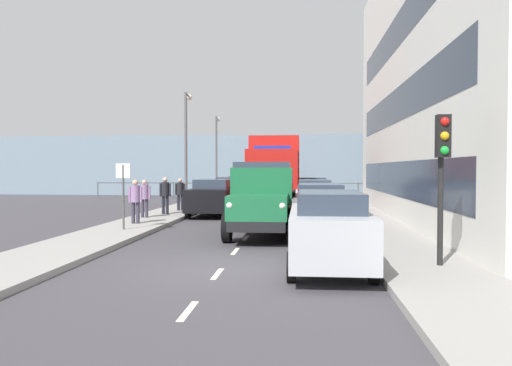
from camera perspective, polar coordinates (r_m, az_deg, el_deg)
ground_plane at (r=19.15m, az=-0.09°, el=-4.99°), size 80.00×80.00×0.00m
sidewalk_left at (r=19.25m, az=13.33°, el=-4.77°), size 2.33×37.66×0.15m
sidewalk_right at (r=20.05m, az=-12.97°, el=-4.52°), size 2.33×37.66×0.15m
road_centreline_markings at (r=18.22m, az=-0.36°, el=-5.32°), size 0.12×33.15×0.01m
building_terrace at (r=22.47m, az=26.72°, el=11.28°), size 8.41×21.71×12.09m
sea_horizon at (r=40.81m, az=2.72°, el=2.06°), size 80.00×0.80×5.00m
seawall_railing at (r=37.23m, az=2.48°, el=-0.34°), size 28.08×0.08×1.20m
truck_vintage_green at (r=16.02m, az=0.74°, el=-2.06°), size 2.17×5.64×2.43m
lorry_cargo_red at (r=26.31m, az=2.26°, el=1.35°), size 2.58×8.20×3.87m
car_silver_kerbside_near at (r=11.04m, az=8.37°, el=-5.24°), size 1.76×4.41×1.72m
car_grey_kerbside_1 at (r=16.50m, az=7.30°, el=-2.94°), size 1.82×4.57×1.72m
car_white_kerbside_2 at (r=22.43m, az=6.74°, el=-1.74°), size 1.78×3.91×1.72m
car_navy_kerbside_3 at (r=28.05m, az=6.42°, el=-1.05°), size 1.92×4.58×1.72m
car_black_oppositeside_0 at (r=23.35m, az=-4.96°, el=-1.59°), size 1.94×4.50×1.72m
car_maroon_oppositeside_1 at (r=29.17m, az=-2.92°, el=-0.94°), size 1.88×4.17×1.72m
car_teal_oppositeside_2 at (r=34.40m, az=-1.68°, el=-0.54°), size 1.95×4.67×1.72m
pedestrian_couple_b at (r=19.18m, az=-13.74°, el=-1.66°), size 0.53×0.34×1.66m
pedestrian_in_dark_coat at (r=21.46m, az=-12.75°, el=-1.41°), size 0.53×0.34×1.60m
pedestrian_with_bag at (r=22.85m, az=-10.43°, el=-1.08°), size 0.53×0.34×1.68m
pedestrian_strolling at (r=24.74m, az=-8.74°, el=-0.99°), size 0.53×0.34×1.59m
traffic_light_near at (r=11.15m, az=20.69°, el=2.87°), size 0.28×0.41×3.20m
lamp_post_promenade at (r=27.53m, az=-8.02°, el=5.13°), size 0.32×1.14×6.25m
lamp_post_far at (r=37.03m, az=-4.56°, el=4.02°), size 0.32×1.14×5.97m
street_sign at (r=17.36m, az=-15.06°, el=-0.16°), size 0.50×0.07×2.25m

